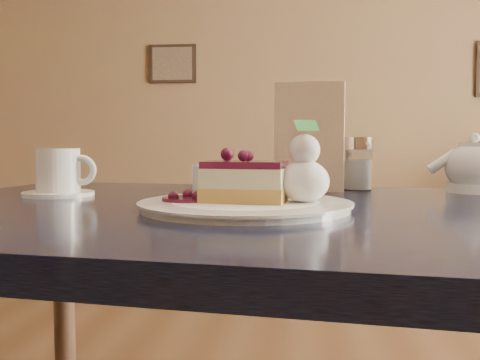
# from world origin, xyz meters

# --- Properties ---
(main_table) EXTENTS (1.32, 0.96, 0.77)m
(main_table) POSITION_xyz_m (-0.24, 0.23, 0.69)
(main_table) COLOR #171D3E
(main_table) RESTS_ON ground
(dessert_plate) EXTENTS (0.31, 0.31, 0.01)m
(dessert_plate) POSITION_xyz_m (-0.24, 0.18, 0.77)
(dessert_plate) COLOR white
(dessert_plate) RESTS_ON main_table
(cheesecake_slice) EXTENTS (0.13, 0.10, 0.06)m
(cheesecake_slice) POSITION_xyz_m (-0.24, 0.18, 0.81)
(cheesecake_slice) COLOR #C08C46
(cheesecake_slice) RESTS_ON dessert_plate
(whipped_cream) EXTENTS (0.07, 0.07, 0.07)m
(whipped_cream) POSITION_xyz_m (-0.15, 0.18, 0.81)
(whipped_cream) COLOR white
(whipped_cream) RESTS_ON dessert_plate
(berry_sauce) EXTENTS (0.08, 0.08, 0.01)m
(berry_sauce) POSITION_xyz_m (-0.33, 0.18, 0.78)
(berry_sauce) COLOR #3E0724
(berry_sauce) RESTS_ON dessert_plate
(coffee_set) EXTENTS (0.14, 0.13, 0.09)m
(coffee_set) POSITION_xyz_m (-0.61, 0.35, 0.81)
(coffee_set) COLOR white
(coffee_set) RESTS_ON main_table
(menu_card) EXTENTS (0.15, 0.05, 0.23)m
(menu_card) POSITION_xyz_m (-0.14, 0.50, 0.88)
(menu_card) COLOR #FFE9C8
(menu_card) RESTS_ON main_table
(sugar_shaker) EXTENTS (0.06, 0.06, 0.11)m
(sugar_shaker) POSITION_xyz_m (-0.04, 0.53, 0.83)
(sugar_shaker) COLOR white
(sugar_shaker) RESTS_ON main_table
(napkin_stack) EXTENTS (0.14, 0.14, 0.05)m
(napkin_stack) POSITION_xyz_m (-0.32, 0.57, 0.79)
(napkin_stack) COLOR white
(napkin_stack) RESTS_ON main_table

